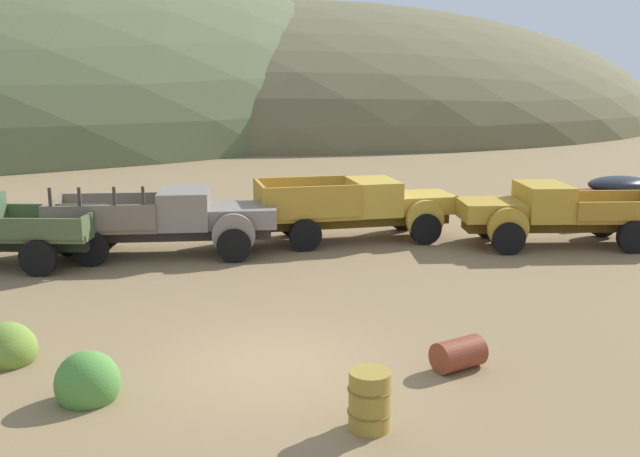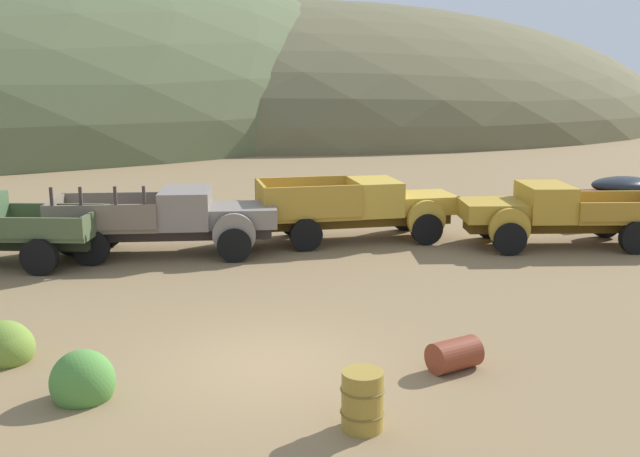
# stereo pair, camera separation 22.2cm
# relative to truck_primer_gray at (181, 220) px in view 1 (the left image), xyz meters

# --- Properties ---
(ground_plane) EXTENTS (300.00, 300.00, 0.00)m
(ground_plane) POSITION_rel_truck_primer_gray_xyz_m (0.55, -8.62, -1.00)
(ground_plane) COLOR olive
(hill_center) EXTENTS (80.41, 75.95, 25.34)m
(hill_center) POSITION_rel_truck_primer_gray_xyz_m (19.08, 59.67, -1.00)
(hill_center) COLOR brown
(hill_center) RESTS_ON ground
(truck_primer_gray) EXTENTS (6.61, 3.40, 2.16)m
(truck_primer_gray) POSITION_rel_truck_primer_gray_xyz_m (0.00, 0.00, 0.00)
(truck_primer_gray) COLOR #3D322D
(truck_primer_gray) RESTS_ON ground
(truck_faded_yellow) EXTENTS (6.29, 2.76, 1.91)m
(truck_faded_yellow) POSITION_rel_truck_primer_gray_xyz_m (5.82, 0.13, 0.01)
(truck_faded_yellow) COLOR brown
(truck_faded_yellow) RESTS_ON ground
(truck_mustard) EXTENTS (6.37, 3.59, 1.89)m
(truck_mustard) POSITION_rel_truck_primer_gray_xyz_m (10.61, -2.24, -0.01)
(truck_mustard) COLOR #593D12
(truck_mustard) RESTS_ON ground
(car_oxblood) EXTENTS (4.95, 2.13, 1.57)m
(car_oxblood) POSITION_rel_truck_primer_gray_xyz_m (15.86, 0.29, -0.19)
(car_oxblood) COLOR maroon
(car_oxblood) RESTS_ON ground
(oil_drum_tipped) EXTENTS (1.01, 0.76, 0.56)m
(oil_drum_tipped) POSITION_rel_truck_primer_gray_xyz_m (3.67, -9.76, -0.72)
(oil_drum_tipped) COLOR brown
(oil_drum_tipped) RESTS_ON ground
(oil_drum_by_truck) EXTENTS (0.66, 0.66, 0.90)m
(oil_drum_by_truck) POSITION_rel_truck_primer_gray_xyz_m (1.37, -11.30, -0.55)
(oil_drum_by_truck) COLOR olive
(oil_drum_by_truck) RESTS_ON ground
(bush_front_right) EXTENTS (1.25, 0.95, 0.99)m
(bush_front_right) POSITION_rel_truck_primer_gray_xyz_m (-4.05, -7.05, -0.76)
(bush_front_right) COLOR olive
(bush_front_right) RESTS_ON ground
(bush_between_trucks) EXTENTS (1.03, 0.93, 1.06)m
(bush_between_trucks) POSITION_rel_truck_primer_gray_xyz_m (-2.56, -9.05, -0.73)
(bush_between_trucks) COLOR #4C8438
(bush_between_trucks) RESTS_ON ground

